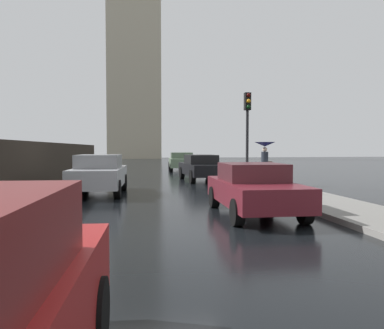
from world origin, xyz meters
TOP-DOWN VIEW (x-y plane):
  - ground at (0.00, 0.00)m, footprint 120.00×120.00m
  - car_maroon_mid_road at (2.48, 1.99)m, footprint 1.87×4.11m
  - car_black_far_ahead at (2.91, 12.24)m, footprint 1.91×4.50m
  - car_green_behind_camera at (2.99, 21.01)m, footprint 2.03×4.37m
  - car_silver_far_lane at (-1.86, 7.17)m, footprint 2.01×4.26m
  - pedestrian_with_umbrella_far at (5.42, 9.47)m, footprint 0.96×0.96m
  - traffic_light at (4.30, 8.57)m, footprint 0.26×0.39m
  - distant_tower at (-0.19, 55.85)m, footprint 8.50×7.61m

SIDE VIEW (x-z plane):
  - ground at x=0.00m, z-range 0.00..0.00m
  - car_maroon_mid_road at x=2.48m, z-range 0.02..1.35m
  - car_black_far_ahead at x=2.91m, z-range 0.03..1.40m
  - car_green_behind_camera at x=2.99m, z-range 0.03..1.41m
  - car_silver_far_lane at x=-1.86m, z-range 0.03..1.51m
  - pedestrian_with_umbrella_far at x=5.42m, z-range 0.66..2.53m
  - traffic_light at x=4.30m, z-range 0.93..4.90m
  - distant_tower at x=-0.19m, z-range -1.94..33.74m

